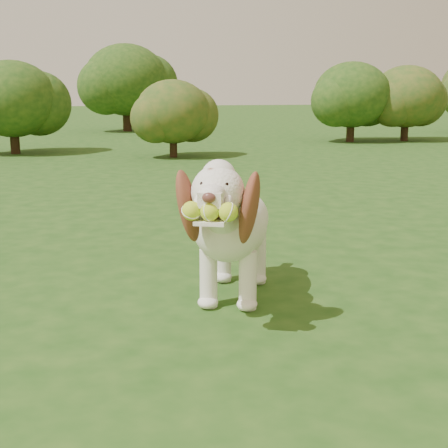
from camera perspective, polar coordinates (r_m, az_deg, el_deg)
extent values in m
plane|color=#1C4413|center=(4.01, -2.87, -4.96)|extent=(80.00, 80.00, 0.00)
ellipsoid|color=white|center=(3.61, 1.03, -0.08)|extent=(0.61, 0.81, 0.38)
ellipsoid|color=white|center=(3.34, 0.32, -0.34)|extent=(0.48, 0.48, 0.37)
ellipsoid|color=white|center=(3.85, 1.59, 0.55)|extent=(0.44, 0.44, 0.34)
cylinder|color=white|center=(3.18, -0.10, 0.84)|extent=(0.29, 0.35, 0.29)
sphere|color=white|center=(3.02, -0.56, 2.95)|extent=(0.34, 0.34, 0.26)
sphere|color=white|center=(3.03, -0.49, 4.34)|extent=(0.22, 0.22, 0.17)
cube|color=white|center=(2.87, -1.09, 2.37)|extent=(0.16, 0.18, 0.07)
ellipsoid|color=#592D28|center=(2.79, -1.40, 2.41)|extent=(0.07, 0.06, 0.05)
cube|color=white|center=(2.88, -1.14, 0.28)|extent=(0.19, 0.20, 0.02)
ellipsoid|color=brown|center=(3.07, -3.33, 1.65)|extent=(0.22, 0.24, 0.40)
ellipsoid|color=brown|center=(3.02, 2.33, 1.47)|extent=(0.19, 0.28, 0.40)
cylinder|color=white|center=(3.99, 1.91, 1.61)|extent=(0.13, 0.19, 0.14)
cylinder|color=white|center=(3.45, -1.42, -4.97)|extent=(0.13, 0.13, 0.33)
cylinder|color=white|center=(3.42, 2.18, -5.15)|extent=(0.13, 0.13, 0.33)
cylinder|color=white|center=(3.90, -0.06, -2.90)|extent=(0.13, 0.13, 0.33)
cylinder|color=white|center=(3.88, 3.12, -3.04)|extent=(0.13, 0.13, 0.33)
sphere|color=yellow|center=(2.84, -2.99, 1.21)|extent=(0.12, 0.12, 0.09)
sphere|color=yellow|center=(2.83, -1.31, 1.16)|extent=(0.12, 0.12, 0.09)
sphere|color=yellow|center=(2.81, 0.39, 1.10)|extent=(0.12, 0.12, 0.09)
cylinder|color=#382314|center=(15.03, 16.18, 8.35)|extent=(0.17, 0.17, 0.55)
ellipsoid|color=#1B4013|center=(15.00, 16.35, 11.13)|extent=(1.64, 1.64, 1.39)
cylinder|color=#382314|center=(14.50, 11.48, 8.51)|extent=(0.18, 0.18, 0.57)
ellipsoid|color=#1B4013|center=(14.47, 11.61, 11.51)|extent=(1.71, 1.71, 1.45)
cylinder|color=#382314|center=(11.03, -4.65, 7.22)|extent=(0.13, 0.13, 0.43)
ellipsoid|color=#1B4013|center=(11.00, -4.70, 10.21)|extent=(1.29, 1.29, 1.10)
cylinder|color=#382314|center=(12.20, -18.59, 7.38)|extent=(0.17, 0.17, 0.54)
ellipsoid|color=#1B4013|center=(12.17, -18.83, 10.78)|extent=(1.63, 1.63, 1.39)
cylinder|color=#382314|center=(17.94, -8.85, 9.62)|extent=(0.24, 0.24, 0.77)
ellipsoid|color=#1B4013|center=(17.92, -8.96, 12.89)|extent=(2.31, 2.31, 1.96)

